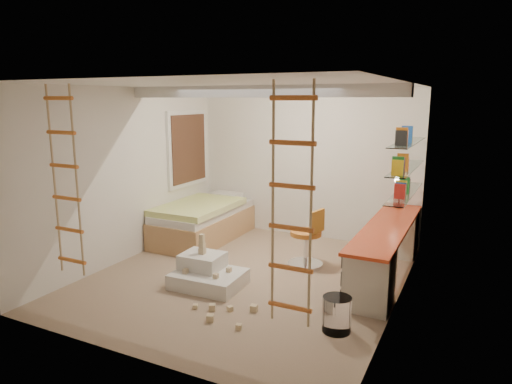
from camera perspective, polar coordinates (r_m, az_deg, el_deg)
The scene contains 15 objects.
floor at distance 6.42m, azimuth -1.20°, elevation -10.59°, with size 4.50×4.50×0.00m, color #957C60.
ceiling_beam at distance 6.22m, azimuth 0.00°, elevation 12.47°, with size 4.00×0.18×0.16m, color white.
window_frame at distance 8.30m, azimuth -8.59°, elevation 5.40°, with size 0.06×1.15×1.35m, color white.
window_blind at distance 8.28m, azimuth -8.37°, elevation 5.39°, with size 0.02×1.00×1.20m, color #4C2D1E.
rope_ladder_left at distance 5.48m, azimuth -22.72°, elevation 1.14°, with size 0.41×0.04×2.13m, color orange, non-canonical shape.
rope_ladder_right at distance 3.90m, azimuth 4.46°, elevation -1.91°, with size 0.41×0.04×2.13m, color #BD5520, non-canonical shape.
waste_bin at distance 5.05m, azimuth 10.07°, elevation -14.82°, with size 0.31×0.31×0.38m, color white.
desk at distance 6.54m, azimuth 15.98°, elevation -6.87°, with size 0.56×2.80×0.75m.
shelves at distance 6.53m, azimuth 18.26°, elevation 2.86°, with size 0.25×1.80×0.71m.
bed at distance 8.03m, azimuth -6.57°, elevation -3.61°, with size 1.02×2.00×0.69m.
task_lamp at distance 7.29m, azimuth 17.32°, elevation 0.88°, with size 0.14×0.36×0.57m.
swivel_chair at distance 6.73m, azimuth 6.41°, elevation -6.68°, with size 0.61×0.61×0.88m.
play_platform at distance 6.16m, azimuth -6.16°, elevation -10.12°, with size 0.91×0.72×0.40m.
toy_blocks at distance 5.72m, azimuth -5.33°, elevation -11.13°, with size 1.21×1.02×0.67m.
books at distance 6.52m, azimuth 18.32°, elevation 3.74°, with size 0.14×0.52×0.92m.
Camera 1 is at (2.75, -5.28, 2.42)m, focal length 32.00 mm.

